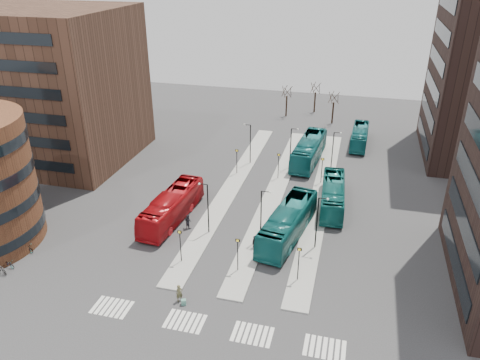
% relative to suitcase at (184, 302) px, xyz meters
% --- Properties ---
extents(ground, '(160.00, 160.00, 0.00)m').
position_rel_suitcase_xyz_m(ground, '(1.86, -5.98, -0.27)').
color(ground, '#2F2F31').
rests_on(ground, ground).
extents(island_left, '(2.50, 45.00, 0.15)m').
position_rel_suitcase_xyz_m(island_left, '(-2.14, 24.02, -0.20)').
color(island_left, '#969690').
rests_on(island_left, ground).
extents(island_mid, '(2.50, 45.00, 0.15)m').
position_rel_suitcase_xyz_m(island_mid, '(3.86, 24.02, -0.20)').
color(island_mid, '#969690').
rests_on(island_mid, ground).
extents(island_right, '(2.50, 45.00, 0.15)m').
position_rel_suitcase_xyz_m(island_right, '(9.86, 24.02, -0.20)').
color(island_right, '#969690').
rests_on(island_right, ground).
extents(suitcase, '(0.54, 0.50, 0.55)m').
position_rel_suitcase_xyz_m(suitcase, '(0.00, 0.00, 0.00)').
color(suitcase, '#1D3AA0').
rests_on(suitcase, ground).
extents(red_bus, '(3.87, 12.62, 3.46)m').
position_rel_suitcase_xyz_m(red_bus, '(-6.68, 13.84, 1.46)').
color(red_bus, '#A80C12').
rests_on(red_bus, ground).
extents(teal_bus_a, '(5.16, 13.20, 3.59)m').
position_rel_suitcase_xyz_m(teal_bus_a, '(7.21, 13.64, 1.52)').
color(teal_bus_a, '#125C5C').
rests_on(teal_bus_a, ground).
extents(teal_bus_b, '(4.17, 13.34, 3.66)m').
position_rel_suitcase_xyz_m(teal_bus_b, '(6.81, 35.22, 1.55)').
color(teal_bus_b, '#136063').
rests_on(teal_bus_b, ground).
extents(teal_bus_c, '(3.34, 11.66, 3.21)m').
position_rel_suitcase_xyz_m(teal_bus_c, '(11.47, 21.87, 1.33)').
color(teal_bus_c, '#146460').
rests_on(teal_bus_c, ground).
extents(teal_bus_d, '(2.80, 10.60, 2.93)m').
position_rel_suitcase_xyz_m(teal_bus_d, '(14.06, 44.18, 1.19)').
color(teal_bus_d, '#146468').
rests_on(teal_bus_d, ground).
extents(traveller, '(0.75, 0.71, 1.73)m').
position_rel_suitcase_xyz_m(traveller, '(-0.53, 0.40, 0.59)').
color(traveller, brown).
rests_on(traveller, ground).
extents(commuter_a, '(1.03, 0.93, 1.72)m').
position_rel_suitcase_xyz_m(commuter_a, '(-4.19, 12.47, 0.59)').
color(commuter_a, black).
rests_on(commuter_a, ground).
extents(commuter_b, '(0.57, 0.99, 1.58)m').
position_rel_suitcase_xyz_m(commuter_b, '(4.15, 10.29, 0.52)').
color(commuter_b, black).
rests_on(commuter_b, ground).
extents(commuter_c, '(0.65, 1.01, 1.49)m').
position_rel_suitcase_xyz_m(commuter_c, '(4.99, 12.92, 0.47)').
color(commuter_c, black).
rests_on(commuter_c, ground).
extents(bicycle_near, '(1.67, 0.86, 0.83)m').
position_rel_suitcase_xyz_m(bicycle_near, '(-19.14, 0.77, 0.14)').
color(bicycle_near, gray).
rests_on(bicycle_near, ground).
extents(bicycle_mid, '(1.84, 1.13, 1.07)m').
position_rel_suitcase_xyz_m(bicycle_mid, '(-19.14, -0.25, 0.26)').
color(bicycle_mid, gray).
rests_on(bicycle_mid, ground).
extents(bicycle_far, '(1.92, 0.96, 0.96)m').
position_rel_suitcase_xyz_m(bicycle_far, '(-19.14, 3.61, 0.21)').
color(bicycle_far, gray).
rests_on(bicycle_far, ground).
extents(crosswalk_stripes, '(22.35, 2.40, 0.01)m').
position_rel_suitcase_xyz_m(crosswalk_stripes, '(3.61, -1.98, -0.27)').
color(crosswalk_stripes, silver).
rests_on(crosswalk_stripes, ground).
extents(office_block, '(25.00, 20.12, 22.00)m').
position_rel_suitcase_xyz_m(office_block, '(-32.14, 28.01, 10.73)').
color(office_block, '#4B3023').
rests_on(office_block, ground).
extents(sign_poles, '(12.45, 22.12, 3.65)m').
position_rel_suitcase_xyz_m(sign_poles, '(3.46, 17.02, 2.13)').
color(sign_poles, black).
rests_on(sign_poles, ground).
extents(lamp_posts, '(14.04, 20.24, 6.12)m').
position_rel_suitcase_xyz_m(lamp_posts, '(4.50, 22.02, 3.30)').
color(lamp_posts, black).
rests_on(lamp_posts, ground).
extents(bare_trees, '(10.97, 8.14, 5.90)m').
position_rel_suitcase_xyz_m(bare_trees, '(4.53, 56.69, 2.45)').
color(bare_trees, black).
rests_on(bare_trees, ground).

